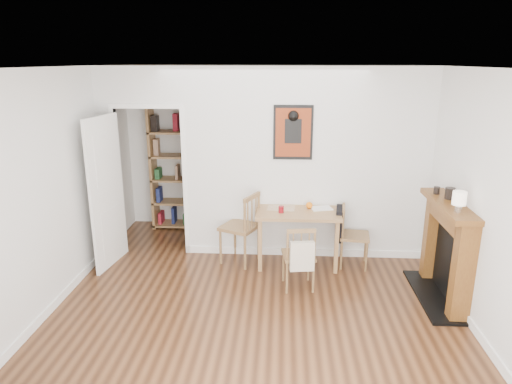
# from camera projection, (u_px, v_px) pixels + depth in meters

# --- Properties ---
(ground) EXTENTS (5.20, 5.20, 0.00)m
(ground) POSITION_uv_depth(u_px,v_px,m) (257.00, 302.00, 5.22)
(ground) COLOR brown
(ground) RESTS_ON ground
(room_shell) EXTENTS (5.20, 5.20, 5.20)m
(room_shell) POSITION_uv_depth(u_px,v_px,m) (270.00, 166.00, 6.14)
(room_shell) COLOR silver
(room_shell) RESTS_ON ground
(dining_table) EXTENTS (1.10, 0.70, 0.75)m
(dining_table) POSITION_uv_depth(u_px,v_px,m) (298.00, 217.00, 6.07)
(dining_table) COLOR #A8814E
(dining_table) RESTS_ON ground
(chair_left) EXTENTS (0.65, 0.65, 0.98)m
(chair_left) POSITION_uv_depth(u_px,v_px,m) (240.00, 228.00, 6.15)
(chair_left) COLOR olive
(chair_left) RESTS_ON ground
(chair_right) EXTENTS (0.52, 0.46, 0.83)m
(chair_right) POSITION_uv_depth(u_px,v_px,m) (353.00, 235.00, 6.05)
(chair_right) COLOR olive
(chair_right) RESTS_ON ground
(chair_front) EXTENTS (0.46, 0.50, 0.81)m
(chair_front) POSITION_uv_depth(u_px,v_px,m) (299.00, 256.00, 5.46)
(chair_front) COLOR olive
(chair_front) RESTS_ON ground
(bookshelf) EXTENTS (0.85, 0.34, 2.03)m
(bookshelf) POSITION_uv_depth(u_px,v_px,m) (178.00, 168.00, 7.33)
(bookshelf) COLOR #A8814E
(bookshelf) RESTS_ON ground
(fireplace) EXTENTS (0.45, 1.25, 1.16)m
(fireplace) POSITION_uv_depth(u_px,v_px,m) (448.00, 248.00, 5.16)
(fireplace) COLOR brown
(fireplace) RESTS_ON ground
(red_glass) EXTENTS (0.07, 0.07, 0.09)m
(red_glass) POSITION_uv_depth(u_px,v_px,m) (281.00, 209.00, 5.94)
(red_glass) COLOR maroon
(red_glass) RESTS_ON dining_table
(orange_fruit) EXTENTS (0.09, 0.09, 0.09)m
(orange_fruit) POSITION_uv_depth(u_px,v_px,m) (309.00, 205.00, 6.11)
(orange_fruit) COLOR orange
(orange_fruit) RESTS_ON dining_table
(placemat) EXTENTS (0.39, 0.31, 0.00)m
(placemat) POSITION_uv_depth(u_px,v_px,m) (281.00, 208.00, 6.14)
(placemat) COLOR #BFB49D
(placemat) RESTS_ON dining_table
(notebook) EXTENTS (0.32, 0.26, 0.01)m
(notebook) POSITION_uv_depth(u_px,v_px,m) (321.00, 208.00, 6.11)
(notebook) COLOR white
(notebook) RESTS_ON dining_table
(mantel_lamp) EXTENTS (0.14, 0.14, 0.22)m
(mantel_lamp) POSITION_uv_depth(u_px,v_px,m) (459.00, 199.00, 4.66)
(mantel_lamp) COLOR silver
(mantel_lamp) RESTS_ON fireplace
(ceramic_jar_a) EXTENTS (0.11, 0.11, 0.13)m
(ceramic_jar_a) POSITION_uv_depth(u_px,v_px,m) (450.00, 193.00, 5.13)
(ceramic_jar_a) COLOR black
(ceramic_jar_a) RESTS_ON fireplace
(ceramic_jar_b) EXTENTS (0.07, 0.07, 0.09)m
(ceramic_jar_b) POSITION_uv_depth(u_px,v_px,m) (437.00, 190.00, 5.32)
(ceramic_jar_b) COLOR black
(ceramic_jar_b) RESTS_ON fireplace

